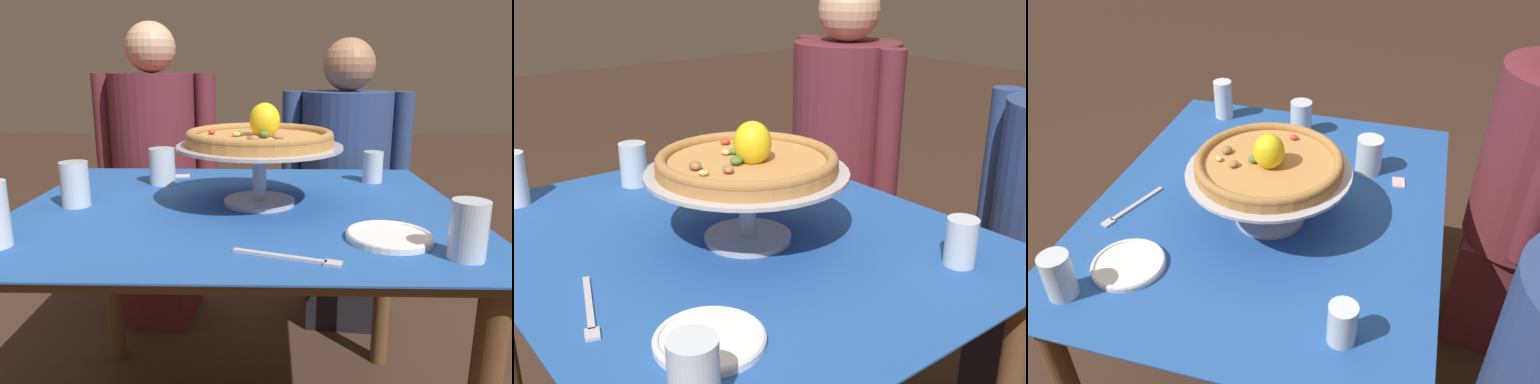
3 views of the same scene
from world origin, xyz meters
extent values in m
cylinder|color=brown|center=(-0.49, 0.40, 0.34)|extent=(0.06, 0.06, 0.69)
cylinder|color=brown|center=(0.49, 0.40, 0.34)|extent=(0.06, 0.06, 0.69)
cube|color=brown|center=(0.00, 0.00, 0.70)|extent=(1.10, 0.91, 0.02)
cube|color=#23519E|center=(0.00, 0.00, 0.72)|extent=(1.14, 0.95, 0.00)
cylinder|color=#B7B7C1|center=(0.05, 0.02, 0.72)|extent=(0.19, 0.19, 0.01)
cylinder|color=#B7B7C1|center=(0.05, 0.02, 0.80)|extent=(0.04, 0.04, 0.14)
cylinder|color=#B7B7C1|center=(0.05, 0.02, 0.87)|extent=(0.43, 0.43, 0.01)
cylinder|color=#BC8447|center=(0.05, 0.02, 0.89)|extent=(0.38, 0.38, 0.02)
torus|color=#A6743E|center=(0.05, 0.02, 0.90)|extent=(0.38, 0.38, 0.02)
ellipsoid|color=#996B42|center=(0.10, -0.06, 0.91)|extent=(0.03, 0.03, 0.02)
ellipsoid|color=tan|center=(-0.01, 0.01, 0.90)|extent=(0.02, 0.02, 0.01)
ellipsoid|color=#4C7533|center=(0.00, 0.02, 0.90)|extent=(0.03, 0.03, 0.01)
ellipsoid|color=tan|center=(0.08, -0.10, 0.90)|extent=(0.02, 0.03, 0.01)
ellipsoid|color=#996B42|center=(0.04, -0.10, 0.91)|extent=(0.04, 0.03, 0.02)
ellipsoid|color=#C63D28|center=(-0.08, 0.05, 0.90)|extent=(0.02, 0.03, 0.01)
ellipsoid|color=#4C7533|center=(0.06, -0.01, 0.91)|extent=(0.04, 0.04, 0.02)
ellipsoid|color=#4C7533|center=(0.07, 0.02, 0.91)|extent=(0.04, 0.04, 0.02)
ellipsoid|color=yellow|center=(0.06, 0.03, 0.94)|extent=(0.11, 0.11, 0.09)
cylinder|color=silver|center=(0.40, 0.28, 0.77)|extent=(0.06, 0.06, 0.10)
cylinder|color=silver|center=(0.40, 0.28, 0.74)|extent=(0.05, 0.05, 0.04)
cylinder|color=silver|center=(0.45, -0.35, 0.77)|extent=(0.07, 0.07, 0.11)
cylinder|color=silver|center=(0.45, -0.35, 0.74)|extent=(0.06, 0.06, 0.04)
cylinder|color=silver|center=(-0.25, 0.24, 0.77)|extent=(0.08, 0.08, 0.11)
cylinder|color=silver|center=(-0.25, 0.24, 0.75)|extent=(0.07, 0.07, 0.07)
cylinder|color=silver|center=(-0.43, -0.01, 0.78)|extent=(0.07, 0.07, 0.12)
cylinder|color=silver|center=(-0.43, -0.01, 0.74)|extent=(0.06, 0.06, 0.05)
cylinder|color=white|center=(0.33, -0.25, 0.72)|extent=(0.18, 0.18, 0.01)
torus|color=white|center=(0.33, -0.25, 0.73)|extent=(0.18, 0.18, 0.01)
cube|color=#B7B7C1|center=(0.09, -0.36, 0.72)|extent=(0.18, 0.07, 0.01)
cube|color=#B7B7C1|center=(0.19, -0.39, 0.72)|extent=(0.04, 0.03, 0.01)
cube|color=beige|center=(-0.21, 0.34, 0.72)|extent=(0.05, 0.04, 0.00)
cube|color=maroon|center=(-0.39, 0.75, 0.23)|extent=(0.31, 0.35, 0.46)
cylinder|color=maroon|center=(-0.39, 0.75, 0.75)|extent=(0.39, 0.39, 0.59)
sphere|color=tan|center=(-0.39, 0.75, 1.15)|extent=(0.20, 0.20, 0.20)
cylinder|color=maroon|center=(-0.60, 0.77, 0.80)|extent=(0.08, 0.08, 0.50)
cylinder|color=maroon|center=(-0.18, 0.72, 0.80)|extent=(0.08, 0.08, 0.50)
cube|color=black|center=(0.39, 0.75, 0.24)|extent=(0.31, 0.35, 0.48)
cylinder|color=navy|center=(0.39, 0.75, 0.73)|extent=(0.40, 0.40, 0.50)
sphere|color=#9E7051|center=(0.39, 0.75, 1.08)|extent=(0.21, 0.21, 0.21)
cylinder|color=navy|center=(0.17, 0.78, 0.76)|extent=(0.08, 0.08, 0.43)
cylinder|color=navy|center=(0.61, 0.73, 0.76)|extent=(0.08, 0.08, 0.43)
camera|label=1|loc=(0.07, -1.21, 1.06)|focal=33.72mm
camera|label=2|loc=(1.01, -0.67, 1.27)|focal=42.00mm
camera|label=3|loc=(1.13, 0.36, 1.61)|focal=37.23mm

